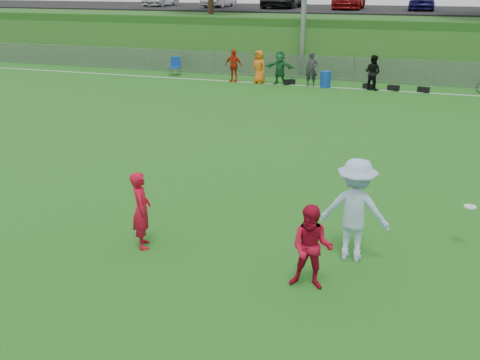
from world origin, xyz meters
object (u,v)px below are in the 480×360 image
at_px(player_red_center, 312,248).
at_px(player_blue, 355,210).
at_px(player_red_left, 141,210).
at_px(recycling_bin, 326,79).
at_px(frisbee, 470,207).

relative_size(player_red_center, player_blue, 0.76).
xyz_separation_m(player_red_left, recycling_bin, (0.64, 18.27, -0.40)).
bearing_deg(player_red_left, player_blue, -107.49).
distance_m(player_red_left, recycling_bin, 18.28).
distance_m(player_blue, frisbee, 2.42).
xyz_separation_m(frisbee, recycling_bin, (-5.59, 16.29, -0.50)).
bearing_deg(frisbee, player_blue, -151.46).
relative_size(player_blue, recycling_bin, 2.52).
distance_m(player_red_left, frisbee, 6.54).
bearing_deg(frisbee, recycling_bin, 108.95).
bearing_deg(player_red_left, recycling_bin, -30.80).
relative_size(player_red_left, frisbee, 6.68).
xyz_separation_m(player_red_center, frisbee, (2.70, 2.45, 0.12)).
bearing_deg(player_red_left, player_red_center, -126.47).
height_order(player_blue, frisbee, player_blue).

